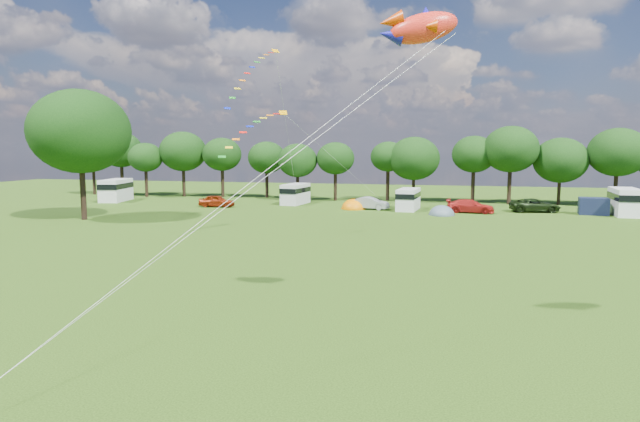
% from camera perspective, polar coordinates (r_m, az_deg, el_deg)
% --- Properties ---
extents(ground_plane, '(180.00, 180.00, 0.00)m').
position_cam_1_polar(ground_plane, '(21.75, -5.15, -12.95)').
color(ground_plane, black).
rests_on(ground_plane, ground).
extents(tree_line, '(102.98, 10.98, 10.27)m').
position_cam_1_polar(tree_line, '(74.37, 12.75, 5.77)').
color(tree_line, black).
rests_on(tree_line, ground).
extents(big_tree, '(10.00, 10.00, 13.28)m').
position_cam_1_polar(big_tree, '(59.95, -24.23, 7.73)').
color(big_tree, black).
rests_on(big_tree, ground).
extents(car_a, '(4.64, 2.10, 1.51)m').
position_cam_1_polar(car_a, '(68.36, -10.96, 1.05)').
color(car_a, maroon).
rests_on(car_a, ground).
extents(car_b, '(4.44, 2.20, 1.50)m').
position_cam_1_polar(car_b, '(64.72, 5.36, 0.83)').
color(car_b, '#9FA2A7').
rests_on(car_b, ground).
extents(car_c, '(5.30, 2.60, 1.54)m').
position_cam_1_polar(car_c, '(63.39, 15.74, 0.51)').
color(car_c, '#B11E18').
rests_on(car_c, ground).
extents(car_d, '(5.99, 3.39, 1.55)m').
position_cam_1_polar(car_d, '(66.66, 21.94, 0.57)').
color(car_d, black).
rests_on(car_d, ground).
extents(campervan_a, '(3.95, 6.66, 3.06)m').
position_cam_1_polar(campervan_a, '(79.97, -20.93, 2.17)').
color(campervan_a, silver).
rests_on(campervan_a, ground).
extents(campervan_b, '(2.81, 5.63, 2.67)m').
position_cam_1_polar(campervan_b, '(70.82, -2.63, 1.91)').
color(campervan_b, silver).
rests_on(campervan_b, ground).
extents(campervan_c, '(2.66, 5.36, 2.54)m').
position_cam_1_polar(campervan_c, '(64.69, 9.40, 1.32)').
color(campervan_c, silver).
rests_on(campervan_c, ground).
extents(campervan_d, '(2.94, 6.19, 2.96)m').
position_cam_1_polar(campervan_d, '(67.63, 29.79, 0.94)').
color(campervan_d, white).
rests_on(campervan_d, ground).
extents(tent_orange, '(3.07, 3.36, 2.40)m').
position_cam_1_polar(tent_orange, '(65.19, 3.60, 0.25)').
color(tent_orange, orange).
rests_on(tent_orange, ground).
extents(tent_greyblue, '(2.89, 3.16, 2.15)m').
position_cam_1_polar(tent_greyblue, '(60.55, 12.85, -0.40)').
color(tent_greyblue, '#4C5E69').
rests_on(tent_greyblue, ground).
extents(awning_navy, '(3.29, 2.81, 1.87)m').
position_cam_1_polar(awning_navy, '(66.74, 27.15, 0.46)').
color(awning_navy, '#131A35').
rests_on(awning_navy, ground).
extents(fish_kite, '(3.28, 1.60, 1.72)m').
position_cam_1_polar(fish_kite, '(22.03, 10.35, 18.66)').
color(fish_kite, red).
rests_on(fish_kite, ground).
extents(streamer_kite_a, '(3.37, 5.61, 5.77)m').
position_cam_1_polar(streamer_kite_a, '(49.35, -6.86, 14.86)').
color(streamer_kite_a, '#FFAC00').
rests_on(streamer_kite_a, ground).
extents(streamer_kite_b, '(4.34, 4.61, 3.82)m').
position_cam_1_polar(streamer_kite_b, '(43.25, -6.60, 9.05)').
color(streamer_kite_b, '#FFAB00').
rests_on(streamer_kite_b, ground).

